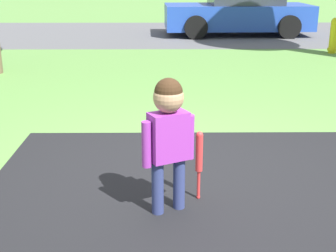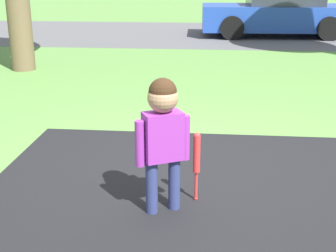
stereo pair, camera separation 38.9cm
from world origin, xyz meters
name	(u,v)px [view 2 (the right image)]	position (x,y,z in m)	size (l,w,h in m)	color
ground_plane	(197,168)	(0.00, 0.00, 0.00)	(60.00, 60.00, 0.00)	#5B8C42
street_strip	(209,34)	(0.00, 10.09, 0.00)	(40.00, 6.00, 0.01)	#59595B
child	(163,127)	(-0.23, -0.86, 0.69)	(0.40, 0.28, 1.07)	navy
baseball_bat	(197,157)	(0.02, -0.66, 0.38)	(0.06, 0.06, 0.59)	red
parked_car	(277,13)	(1.92, 9.78, 0.65)	(4.23, 2.15, 1.38)	#2347AD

